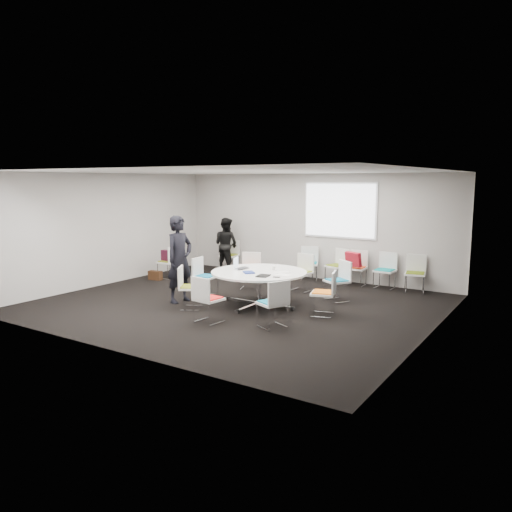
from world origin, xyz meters
The scene contains 31 objects.
room_shell centered at (0.09, 0.00, 1.40)m, with size 8.08×7.08×2.88m.
conference_table centered at (0.45, 0.13, 0.51)m, with size 2.00×2.00×0.73m.
projection_screen centered at (0.80, 3.46, 1.85)m, with size 1.90×0.03×1.35m, color white.
chair_ring_a centered at (1.94, 0.12, 0.28)m, with size 0.56×0.57×0.88m.
chair_ring_b centered at (1.69, 1.37, 0.28)m, with size 0.63×0.63×0.88m.
chair_ring_c centered at (0.56, 1.83, 0.28)m, with size 0.50×0.49×0.88m.
chair_ring_d centered at (-0.59, 1.36, 0.28)m, with size 0.59×0.58×0.88m.
chair_ring_e centered at (-1.04, 0.18, 0.28)m, with size 0.50×0.51×0.88m.
chair_ring_f centered at (-0.59, -0.87, 0.28)m, with size 0.62×0.63×0.88m.
chair_ring_g centered at (0.35, -1.48, 0.28)m, with size 0.51×0.50×0.88m.
chair_ring_h centered at (1.52, -1.10, 0.28)m, with size 0.60×0.61×0.88m.
chair_back_a centered at (0.12, 3.12, 0.28)m, with size 0.60×0.59×0.88m.
chair_back_b centered at (0.90, 3.14, 0.28)m, with size 0.59×0.58×0.88m.
chair_back_c centered at (1.43, 3.14, 0.28)m, with size 0.48×0.47×0.88m.
chair_back_d centered at (2.15, 3.17, 0.28)m, with size 0.48×0.47×0.88m.
chair_back_e centered at (2.88, 3.17, 0.28)m, with size 0.54×0.53×0.88m.
chair_spare_left centered at (-3.18, 1.30, 0.28)m, with size 0.47×0.48×0.88m.
chair_person_back centered at (-2.50, 3.15, 0.28)m, with size 0.52×0.51×0.88m.
person_main centered at (-1.15, -0.54, 0.94)m, with size 0.68×0.45×1.88m, color black.
person_back centered at (-2.49, 2.99, 0.78)m, with size 0.76×0.59×1.56m, color black.
laptop centered at (0.05, 0.16, 0.74)m, with size 0.37×0.24×0.03m, color #333338.
laptop_lid centered at (-0.16, 0.16, 0.86)m, with size 0.30×0.02×0.22m, color silver.
notebook_black centered at (0.81, -0.28, 0.74)m, with size 0.22×0.30×0.02m, color black.
tablet_folio centered at (0.37, -0.14, 0.74)m, with size 0.26×0.20×0.03m, color navy.
papers_right centered at (0.90, 0.31, 0.73)m, with size 0.30×0.21×0.00m, color silver.
papers_front centered at (1.08, 0.06, 0.73)m, with size 0.30×0.21×0.00m, color white.
cup centered at (0.64, 0.40, 0.78)m, with size 0.08×0.08×0.09m, color white.
phone centered at (1.09, -0.24, 0.73)m, with size 0.14×0.07×0.01m, color black.
maroon_bag centered at (-3.19, 1.30, 0.62)m, with size 0.40×0.14×0.28m, color #431124.
brown_bag centered at (-3.34, 0.95, 0.12)m, with size 0.36×0.16×0.24m, color #331E10.
red_jacket centered at (1.43, 2.91, 0.70)m, with size 0.44×0.10×0.35m, color maroon.
Camera 1 is at (5.95, -8.55, 2.61)m, focal length 35.00 mm.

